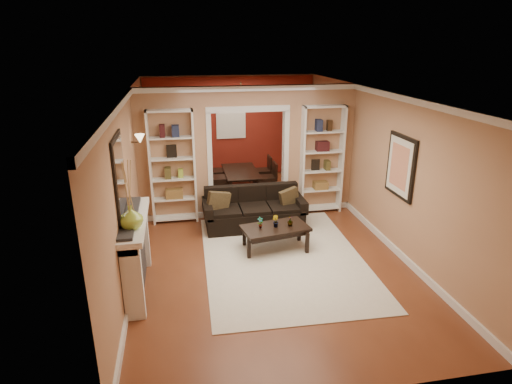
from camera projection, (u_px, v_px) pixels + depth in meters
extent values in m
plane|color=brown|center=(259.00, 236.00, 8.19)|extent=(8.00, 8.00, 0.00)
plane|color=white|center=(259.00, 92.00, 7.29)|extent=(8.00, 8.00, 0.00)
plane|color=tan|center=(231.00, 127.00, 11.45)|extent=(8.00, 0.00, 8.00)
plane|color=tan|center=(339.00, 285.00, 4.04)|extent=(8.00, 0.00, 8.00)
plane|color=tan|center=(131.00, 175.00, 7.35)|extent=(0.00, 8.00, 8.00)
plane|color=tan|center=(375.00, 162.00, 8.13)|extent=(0.00, 8.00, 8.00)
cube|color=tan|center=(248.00, 152.00, 8.86)|extent=(4.50, 0.15, 2.70)
cube|color=maroon|center=(231.00, 128.00, 11.43)|extent=(4.44, 0.04, 2.64)
cube|color=#8CA5CC|center=(231.00, 120.00, 11.32)|extent=(0.78, 0.03, 0.98)
cube|color=silver|center=(283.00, 258.00, 7.35)|extent=(2.76, 3.80, 0.01)
cube|color=black|center=(254.00, 208.00, 8.48)|extent=(2.00, 0.86, 0.78)
cube|color=brown|center=(218.00, 201.00, 8.27)|extent=(0.45, 0.24, 0.43)
cube|color=brown|center=(289.00, 198.00, 8.52)|extent=(0.40, 0.21, 0.38)
cube|color=black|center=(275.00, 238.00, 7.59)|extent=(1.25, 0.82, 0.44)
imported|color=#336626|center=(260.00, 223.00, 7.44)|extent=(0.12, 0.10, 0.20)
imported|color=#336626|center=(275.00, 221.00, 7.49)|extent=(0.13, 0.14, 0.21)
imported|color=#336626|center=(290.00, 221.00, 7.54)|extent=(0.14, 0.14, 0.18)
cube|color=white|center=(173.00, 168.00, 8.50)|extent=(0.90, 0.30, 2.30)
cube|color=white|center=(322.00, 160.00, 9.03)|extent=(0.90, 0.30, 2.30)
cube|color=white|center=(138.00, 254.00, 6.25)|extent=(0.32, 1.70, 1.16)
imported|color=#95B53A|center=(131.00, 217.00, 5.65)|extent=(0.38, 0.38, 0.33)
cube|color=silver|center=(119.00, 175.00, 5.82)|extent=(0.03, 0.95, 1.10)
cube|color=#FFE0A5|center=(137.00, 140.00, 7.72)|extent=(0.18, 0.18, 0.22)
cube|color=black|center=(400.00, 166.00, 7.13)|extent=(0.04, 0.85, 1.05)
imported|color=black|center=(242.00, 181.00, 10.59)|extent=(1.46, 0.82, 0.51)
cube|color=black|center=(221.00, 178.00, 10.16)|extent=(0.57, 0.57, 0.90)
cube|color=black|center=(266.00, 178.00, 10.36)|extent=(0.42, 0.42, 0.79)
cube|color=black|center=(218.00, 171.00, 10.71)|extent=(0.47, 0.47, 0.89)
cube|color=black|center=(261.00, 171.00, 10.92)|extent=(0.51, 0.51, 0.79)
cube|color=#3F2D1C|center=(237.00, 109.00, 10.02)|extent=(0.50, 0.50, 0.30)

